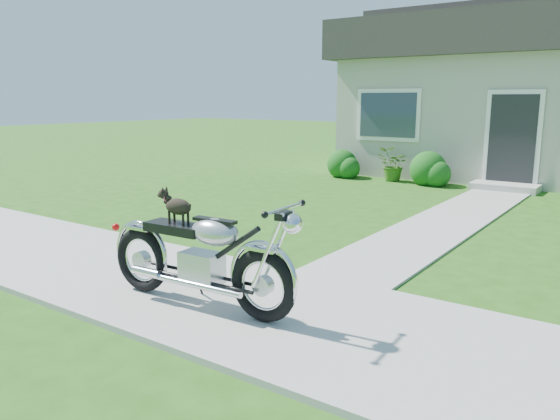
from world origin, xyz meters
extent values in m
plane|color=#235114|center=(0.00, 0.00, 0.00)|extent=(80.00, 80.00, 0.00)
cube|color=#9E9B93|center=(0.00, 0.00, 0.02)|extent=(24.00, 2.20, 0.04)
cube|color=#9E9B93|center=(-1.50, 5.00, 0.01)|extent=(1.20, 8.00, 0.03)
cube|color=black|center=(-1.50, 8.97, 1.05)|extent=(1.00, 0.06, 2.10)
cube|color=#9E9B93|center=(-1.50, 8.62, 0.08)|extent=(1.40, 0.70, 0.16)
cube|color=#2D3847|center=(-4.50, 8.97, 1.60)|extent=(1.70, 0.05, 1.30)
sphere|color=#165015|center=(-5.52, 8.50, 0.33)|extent=(0.78, 0.78, 0.78)
sphere|color=#165015|center=(-3.21, 8.50, 0.37)|extent=(0.86, 0.86, 0.86)
imported|color=#305D18|center=(-4.17, 8.55, 0.41)|extent=(0.94, 0.89, 0.82)
torus|color=black|center=(-1.49, -0.33, 0.38)|extent=(0.67, 0.15, 0.67)
torus|color=black|center=(-2.98, -0.41, 0.38)|extent=(0.67, 0.15, 0.67)
cube|color=#B6B6BA|center=(-2.18, -0.37, 0.42)|extent=(0.41, 0.26, 0.30)
ellipsoid|color=#B6B6BA|center=(-2.01, -0.36, 0.79)|extent=(0.52, 0.32, 0.26)
cube|color=black|center=(-2.48, -0.38, 0.78)|extent=(0.66, 0.29, 0.09)
cube|color=silver|center=(-1.49, -0.33, 0.72)|extent=(0.31, 0.16, 0.03)
cube|color=silver|center=(-2.98, -0.41, 0.72)|extent=(0.31, 0.16, 0.03)
cylinder|color=silver|center=(-1.27, -0.32, 1.09)|extent=(0.06, 0.60, 0.03)
sphere|color=silver|center=(-1.19, -0.31, 0.98)|extent=(0.18, 0.18, 0.17)
cylinder|color=silver|center=(-2.18, -0.50, 0.29)|extent=(1.10, 0.12, 0.06)
ellipsoid|color=black|center=(-2.45, -0.38, 0.99)|extent=(0.31, 0.16, 0.16)
sphere|color=black|center=(-2.64, -0.39, 1.09)|extent=(0.10, 0.10, 0.10)
cylinder|color=black|center=(-2.54, -0.35, 0.88)|extent=(0.03, 0.03, 0.12)
cylinder|color=black|center=(-2.54, -0.42, 0.88)|extent=(0.03, 0.03, 0.12)
cylinder|color=black|center=(-2.37, -0.34, 0.88)|extent=(0.03, 0.03, 0.12)
cylinder|color=black|center=(-2.36, -0.41, 0.88)|extent=(0.03, 0.03, 0.12)
torus|color=#D73961|center=(-2.60, -0.39, 1.05)|extent=(0.05, 0.09, 0.08)
camera|label=1|loc=(1.27, -4.00, 1.99)|focal=35.00mm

